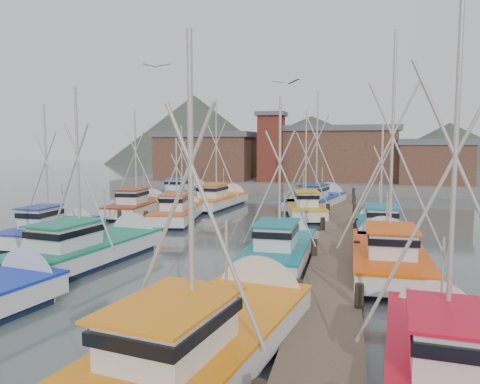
% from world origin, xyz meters
% --- Properties ---
extents(ground, '(260.00, 260.00, 0.00)m').
position_xyz_m(ground, '(0.00, 0.00, 0.00)').
color(ground, '#44514F').
rests_on(ground, ground).
extents(dock_left, '(2.30, 46.00, 1.50)m').
position_xyz_m(dock_left, '(-7.00, 4.04, 0.21)').
color(dock_left, brown).
rests_on(dock_left, ground).
extents(dock_right, '(2.30, 46.00, 1.50)m').
position_xyz_m(dock_right, '(7.00, 4.04, 0.21)').
color(dock_right, brown).
rests_on(dock_right, ground).
extents(quay, '(44.00, 16.00, 1.20)m').
position_xyz_m(quay, '(0.00, 37.00, 0.60)').
color(quay, slate).
rests_on(quay, ground).
extents(shed_left, '(12.72, 8.48, 6.20)m').
position_xyz_m(shed_left, '(-11.00, 35.00, 4.34)').
color(shed_left, brown).
rests_on(shed_left, quay).
extents(shed_center, '(14.84, 9.54, 6.90)m').
position_xyz_m(shed_center, '(6.00, 37.00, 4.69)').
color(shed_center, brown).
rests_on(shed_center, quay).
extents(shed_right, '(8.48, 6.36, 5.20)m').
position_xyz_m(shed_right, '(17.00, 34.00, 3.84)').
color(shed_right, brown).
rests_on(shed_right, quay).
extents(lookout_tower, '(3.60, 3.60, 8.50)m').
position_xyz_m(lookout_tower, '(-2.00, 33.00, 5.55)').
color(lookout_tower, maroon).
rests_on(lookout_tower, quay).
extents(distant_hills, '(175.00, 140.00, 42.00)m').
position_xyz_m(distant_hills, '(-12.76, 122.59, 0.00)').
color(distant_hills, '#485245').
rests_on(distant_hills, ground).
extents(boat_1, '(4.96, 10.84, 9.37)m').
position_xyz_m(boat_1, '(4.11, -13.23, 0.68)').
color(boat_1, '#0F1B34').
rests_on(boat_1, ground).
extents(boat_3, '(4.02, 8.50, 10.21)m').
position_xyz_m(boat_3, '(9.88, -12.84, 0.69)').
color(boat_3, '#0F1B34').
rests_on(boat_3, ground).
extents(boat_4, '(4.44, 10.21, 9.27)m').
position_xyz_m(boat_4, '(-4.59, -4.30, 0.68)').
color(boat_4, '#0F1B34').
rests_on(boat_4, ground).
extents(boat_5, '(3.47, 8.62, 8.64)m').
position_xyz_m(boat_5, '(4.44, -2.31, 0.68)').
color(boat_5, '#0F1B34').
rests_on(boat_5, ground).
extents(boat_6, '(3.45, 7.65, 8.60)m').
position_xyz_m(boat_6, '(-9.44, -0.25, 0.68)').
color(boat_6, '#0F1B34').
rests_on(boat_6, ground).
extents(boat_7, '(4.60, 9.71, 11.50)m').
position_xyz_m(boat_7, '(9.37, -2.29, 0.69)').
color(boat_7, '#0F1B34').
rests_on(boat_7, ground).
extents(boat_8, '(3.84, 8.80, 6.92)m').
position_xyz_m(boat_8, '(-4.83, 8.29, 0.67)').
color(boat_8, '#0F1B34').
rests_on(boat_8, ground).
extents(boat_9, '(4.10, 8.72, 9.02)m').
position_xyz_m(boat_9, '(4.13, 12.58, 0.68)').
color(boat_9, '#0F1B34').
rests_on(boat_9, ground).
extents(boat_10, '(3.75, 8.96, 9.17)m').
position_xyz_m(boat_10, '(-9.27, 10.95, 0.68)').
color(boat_10, '#0F1B34').
rests_on(boat_10, ground).
extents(boat_11, '(3.20, 8.60, 7.74)m').
position_xyz_m(boat_11, '(9.41, 4.76, 0.68)').
color(boat_11, '#0F1B34').
rests_on(boat_11, ground).
extents(boat_12, '(4.22, 9.82, 10.64)m').
position_xyz_m(boat_12, '(-4.08, 16.82, 0.69)').
color(boat_12, '#0F1B34').
rests_on(boat_12, ground).
extents(boat_13, '(5.22, 10.81, 11.44)m').
position_xyz_m(boat_13, '(4.85, 18.51, 0.69)').
color(boat_13, '#0F1B34').
rests_on(boat_13, ground).
extents(boat_14, '(3.59, 9.57, 8.54)m').
position_xyz_m(boat_14, '(-9.66, 22.81, 0.68)').
color(boat_14, '#0F1B34').
rests_on(boat_14, ground).
extents(gull_near, '(1.52, 0.66, 0.24)m').
position_xyz_m(gull_near, '(-2.61, -0.54, 9.96)').
color(gull_near, gray).
rests_on(gull_near, ground).
extents(gull_far, '(1.46, 0.64, 0.24)m').
position_xyz_m(gull_far, '(4.39, -0.98, 8.82)').
color(gull_far, gray).
rests_on(gull_far, ground).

